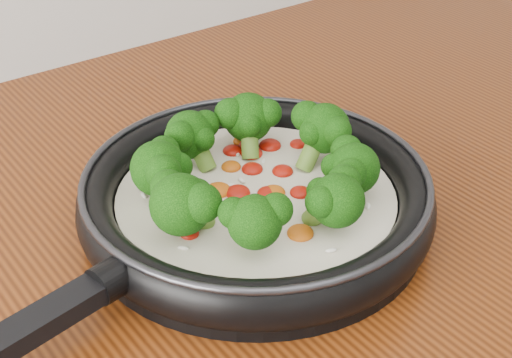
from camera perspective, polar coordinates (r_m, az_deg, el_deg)
skillet at (r=0.70m, az=-0.22°, el=-1.21°), size 0.53×0.38×0.09m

